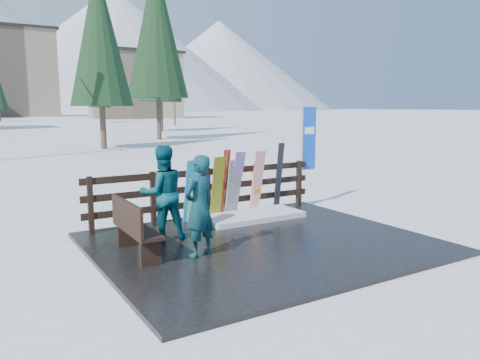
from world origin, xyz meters
TOP-DOWN VIEW (x-y plane):
  - ground at (0.00, 0.00)m, footprint 700.00×700.00m
  - deck at (0.00, 0.00)m, footprint 6.00×5.00m
  - fence at (0.00, 2.20)m, footprint 5.60×0.10m
  - snow_patch at (0.82, 1.60)m, footprint 2.29×1.00m
  - bench at (-2.34, 0.37)m, footprint 0.41×1.50m
  - snowboard_0 at (-0.51, 1.98)m, footprint 0.30×0.30m
  - snowboard_1 at (-0.43, 1.98)m, footprint 0.27×0.26m
  - snowboard_2 at (0.12, 1.98)m, footprint 0.27×0.30m
  - snowboard_3 at (0.61, 1.98)m, footprint 0.25×0.46m
  - snowboard_4 at (0.52, 1.98)m, footprint 0.29×0.29m
  - snowboard_5 at (1.19, 1.98)m, footprint 0.27×0.32m
  - ski_pair_a at (0.37, 2.05)m, footprint 0.16×0.21m
  - ski_pair_b at (1.86, 2.05)m, footprint 0.17×0.22m
  - rental_flag at (2.90, 2.25)m, footprint 0.45×0.04m
  - person_front at (-1.37, -0.17)m, footprint 0.73×0.61m
  - person_back at (-1.54, 1.05)m, footprint 0.92×0.75m
  - trees at (4.19, 44.55)m, footprint 42.01×68.64m

SIDE VIEW (x-z plane):
  - ground at x=0.00m, z-range 0.00..0.00m
  - deck at x=0.00m, z-range 0.00..0.08m
  - snow_patch at x=0.82m, z-range 0.08..0.20m
  - bench at x=-2.34m, z-range 0.11..1.08m
  - snowboard_1 at x=-0.43m, z-range 0.08..1.39m
  - fence at x=0.00m, z-range 0.16..1.31m
  - snowboard_4 at x=0.52m, z-range 0.08..1.40m
  - snowboard_0 at x=-0.51m, z-range 0.08..1.46m
  - snowboard_2 at x=0.12m, z-range 0.08..1.50m
  - snowboard_5 at x=1.19m, z-range 0.08..1.58m
  - snowboard_3 at x=0.61m, z-range 0.08..1.59m
  - ski_pair_a at x=0.37m, z-range 0.08..1.63m
  - ski_pair_b at x=1.86m, z-range 0.08..1.73m
  - person_front at x=-1.37m, z-range 0.08..1.80m
  - person_back at x=-1.54m, z-range 0.08..1.87m
  - rental_flag at x=2.90m, z-range 0.39..2.99m
  - trees at x=4.19m, z-range -0.89..12.19m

